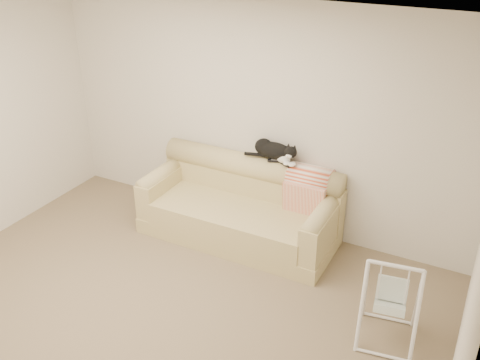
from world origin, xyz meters
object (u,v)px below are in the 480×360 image
at_px(sofa, 241,208).
at_px(remote_b, 285,164).
at_px(baby_swing, 390,302).
at_px(tuxedo_cat, 275,151).
at_px(remote_a, 276,161).

height_order(sofa, remote_b, remote_b).
bearing_deg(remote_b, baby_swing, -37.09).
bearing_deg(sofa, baby_swing, -25.48).
bearing_deg(tuxedo_cat, remote_b, -16.97).
bearing_deg(sofa, tuxedo_cat, 41.93).
distance_m(sofa, baby_swing, 2.10).
height_order(remote_a, tuxedo_cat, tuxedo_cat).
distance_m(sofa, remote_a, 0.68).
distance_m(tuxedo_cat, baby_swing, 2.08).
relative_size(sofa, baby_swing, 2.77).
relative_size(sofa, remote_a, 11.78).
bearing_deg(tuxedo_cat, baby_swing, -35.56).
xyz_separation_m(remote_b, baby_swing, (1.47, -1.11, -0.51)).
height_order(sofa, tuxedo_cat, tuxedo_cat).
bearing_deg(remote_a, remote_b, -10.86).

